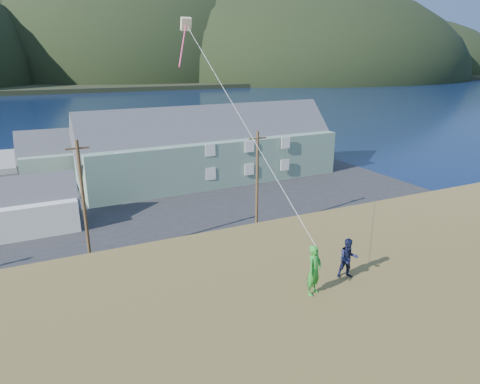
% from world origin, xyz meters
% --- Properties ---
extents(ground, '(900.00, 900.00, 0.00)m').
position_xyz_m(ground, '(0.00, 0.00, 0.00)').
color(ground, '#0A1638').
rests_on(ground, ground).
extents(grass_strip, '(110.00, 8.00, 0.10)m').
position_xyz_m(grass_strip, '(0.00, -2.00, 0.05)').
color(grass_strip, '#4C3D19').
rests_on(grass_strip, ground).
extents(waterfront_lot, '(72.00, 36.00, 0.12)m').
position_xyz_m(waterfront_lot, '(0.00, 17.00, 0.06)').
color(waterfront_lot, '#28282B').
rests_on(waterfront_lot, ground).
extents(wharf, '(26.00, 14.00, 0.90)m').
position_xyz_m(wharf, '(-6.00, 40.00, 0.45)').
color(wharf, gray).
rests_on(wharf, ground).
extents(far_shore, '(900.00, 320.00, 2.00)m').
position_xyz_m(far_shore, '(0.00, 330.00, 1.00)').
color(far_shore, black).
rests_on(far_shore, ground).
extents(far_hills, '(760.00, 265.00, 143.00)m').
position_xyz_m(far_hills, '(35.59, 279.38, 2.00)').
color(far_hills, black).
rests_on(far_hills, ground).
extents(lodge, '(32.42, 9.96, 11.31)m').
position_xyz_m(lodge, '(14.78, 19.18, 4.36)').
color(lodge, slate).
rests_on(lodge, waterfront_lot).
extents(shed_white, '(7.66, 5.16, 6.07)m').
position_xyz_m(shed_white, '(-5.89, 10.62, 2.34)').
color(shed_white, white).
rests_on(shed_white, waterfront_lot).
extents(shed_palegreen_far, '(11.58, 6.80, 7.72)m').
position_xyz_m(shed_palegreen_far, '(-1.68, 28.00, 2.94)').
color(shed_palegreen_far, gray).
rests_on(shed_palegreen_far, waterfront_lot).
extents(utility_poles, '(32.29, 0.24, 9.41)m').
position_xyz_m(utility_poles, '(-2.99, 1.50, 4.56)').
color(utility_poles, '#47331E').
rests_on(utility_poles, waterfront_lot).
extents(kite_flyer_green, '(0.78, 0.67, 1.80)m').
position_xyz_m(kite_flyer_green, '(3.11, -19.19, 8.10)').
color(kite_flyer_green, green).
rests_on(kite_flyer_green, hillside).
extents(kite_flyer_navy, '(0.90, 0.80, 1.53)m').
position_xyz_m(kite_flyer_navy, '(4.91, -18.79, 7.97)').
color(kite_flyer_navy, '#141A39').
rests_on(kite_flyer_navy, hillside).
extents(kite_rig, '(1.23, 4.75, 11.77)m').
position_xyz_m(kite_rig, '(1.86, -10.53, 16.16)').
color(kite_rig, beige).
rests_on(kite_rig, ground).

